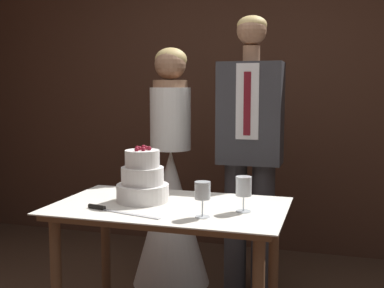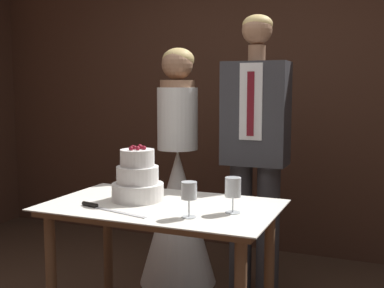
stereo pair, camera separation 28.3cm
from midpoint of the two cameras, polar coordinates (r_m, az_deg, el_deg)
name	(u,v)px [view 2 (the right image)]	position (r m, az deg, el deg)	size (l,w,h in m)	color
wall_back	(263,79)	(4.13, 10.33, 7.54)	(5.48, 0.12, 2.89)	#472B1E
cake_table	(162,225)	(2.54, -0.32, -9.58)	(1.20, 0.72, 0.77)	brown
tiered_cake	(138,179)	(2.59, -3.35, -4.22)	(0.28, 0.28, 0.30)	white
cake_knife	(101,207)	(2.44, -7.47, -7.50)	(0.42, 0.12, 0.02)	silver
wine_glass_near	(233,188)	(2.34, 8.36, -5.23)	(0.08, 0.08, 0.17)	silver
wine_glass_middle	(189,193)	(2.24, 3.28, -5.80)	(0.07, 0.07, 0.17)	silver
bride	(178,198)	(3.38, 0.71, -6.43)	(0.54, 0.54, 1.65)	white
groom	(255,145)	(3.15, 10.09, -0.08)	(0.41, 0.25, 1.84)	#38383D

